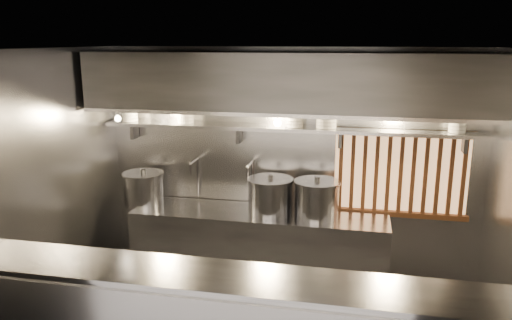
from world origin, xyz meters
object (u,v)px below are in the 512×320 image
(stock_pot_mid, at_px, (317,199))
(stock_pot_right, at_px, (270,195))
(heat_lamp, at_px, (116,113))
(pendant_bulb, at_px, (278,123))
(stock_pot_left, at_px, (144,188))

(stock_pot_mid, height_order, stock_pot_right, stock_pot_mid)
(stock_pot_mid, bearing_deg, heat_lamp, -173.01)
(stock_pot_right, bearing_deg, heat_lamp, -169.79)
(heat_lamp, distance_m, pendant_bulb, 1.83)
(stock_pot_right, bearing_deg, pendant_bulb, 28.14)
(heat_lamp, height_order, stock_pot_right, heat_lamp)
(stock_pot_left, bearing_deg, pendant_bulb, 1.86)
(stock_pot_right, bearing_deg, stock_pot_left, -179.47)
(heat_lamp, bearing_deg, stock_pot_mid, 6.99)
(heat_lamp, xyz_separation_m, stock_pot_mid, (2.27, 0.28, -0.95))
(pendant_bulb, bearing_deg, stock_pot_left, -178.14)
(pendant_bulb, relative_size, stock_pot_right, 0.27)
(stock_pot_left, height_order, stock_pot_mid, stock_pot_mid)
(heat_lamp, relative_size, pendant_bulb, 1.87)
(heat_lamp, height_order, stock_pot_mid, heat_lamp)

